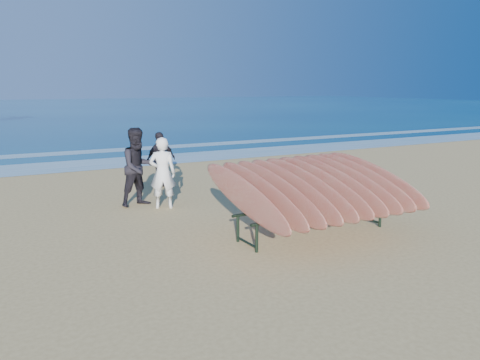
{
  "coord_description": "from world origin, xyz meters",
  "views": [
    {
      "loc": [
        -4.27,
        -7.42,
        2.82
      ],
      "look_at": [
        0.0,
        0.8,
        0.95
      ],
      "focal_mm": 35.0,
      "sensor_mm": 36.0,
      "label": 1
    }
  ],
  "objects_px": {
    "surfboard_rack": "(314,187)",
    "person_white": "(163,173)",
    "person_dark_a": "(139,167)",
    "person_dark_b": "(161,160)"
  },
  "relations": [
    {
      "from": "person_dark_b",
      "to": "person_white",
      "type": "bearing_deg",
      "value": 59.21
    },
    {
      "from": "person_dark_a",
      "to": "person_dark_b",
      "type": "xyz_separation_m",
      "value": [
        1.11,
        1.76,
        -0.15
      ]
    },
    {
      "from": "surfboard_rack",
      "to": "person_white",
      "type": "height_order",
      "value": "person_white"
    },
    {
      "from": "person_white",
      "to": "person_dark_a",
      "type": "bearing_deg",
      "value": -25.49
    },
    {
      "from": "person_white",
      "to": "person_dark_b",
      "type": "height_order",
      "value": "person_white"
    },
    {
      "from": "person_white",
      "to": "person_dark_b",
      "type": "relative_size",
      "value": 1.07
    },
    {
      "from": "person_dark_a",
      "to": "person_dark_b",
      "type": "bearing_deg",
      "value": 43.6
    },
    {
      "from": "surfboard_rack",
      "to": "person_dark_a",
      "type": "relative_size",
      "value": 1.77
    },
    {
      "from": "surfboard_rack",
      "to": "person_dark_b",
      "type": "bearing_deg",
      "value": 100.21
    },
    {
      "from": "person_white",
      "to": "surfboard_rack",
      "type": "bearing_deg",
      "value": 143.84
    }
  ]
}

